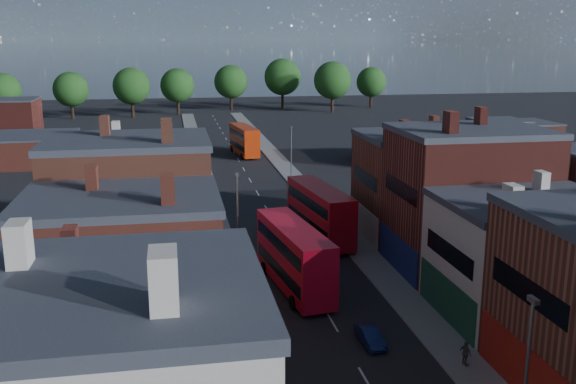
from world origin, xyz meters
name	(u,v)px	position (x,y,z in m)	size (l,w,h in m)	color
pavement_west	(210,206)	(-6.50, 50.00, 0.06)	(3.00, 200.00, 0.12)	gray
pavement_east	(316,202)	(6.50, 50.00, 0.06)	(3.00, 200.00, 0.12)	gray
terrace_west	(98,381)	(-14.00, 0.00, 5.92)	(12.00, 80.00, 11.84)	maroon
lamp_post_1	(527,366)	(5.20, 0.00, 4.70)	(0.25, 0.70, 8.12)	slate
lamp_post_2	(238,211)	(-5.20, 30.00, 4.70)	(0.25, 0.70, 8.12)	slate
lamp_post_3	(291,151)	(5.20, 60.00, 4.70)	(0.25, 0.70, 8.12)	slate
bus_0	(294,256)	(-1.50, 22.75, 2.81)	(4.37, 12.34, 5.21)	red
bus_1	(320,211)	(3.50, 35.27, 2.86)	(4.42, 12.55, 5.31)	#AF0A14
bus_2	(244,140)	(1.50, 84.49, 2.71)	(4.09, 11.88, 5.03)	#B82A08
car_1	(370,336)	(1.62, 12.40, 0.55)	(1.16, 3.32, 1.09)	navy
car_2	(270,230)	(-1.20, 37.24, 0.59)	(1.97, 4.27, 1.19)	black
car_3	(299,207)	(3.47, 45.92, 0.63)	(1.76, 4.33, 1.26)	silver
ped_3	(466,353)	(6.42, 8.46, 0.91)	(0.93, 0.42, 1.59)	#5B574E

